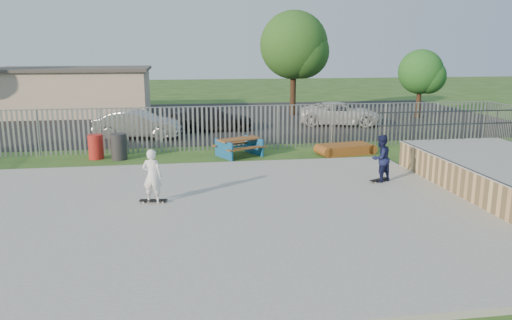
{
  "coord_description": "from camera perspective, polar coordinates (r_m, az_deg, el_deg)",
  "views": [
    {
      "loc": [
        -0.8,
        -13.14,
        4.58
      ],
      "look_at": [
        1.53,
        2.0,
        1.1
      ],
      "focal_mm": 35.0,
      "sensor_mm": 36.0,
      "label": 1
    }
  ],
  "objects": [
    {
      "name": "quarter_pipe",
      "position": [
        17.98,
        26.49,
        -1.5
      ],
      "size": [
        5.5,
        7.05,
        2.19
      ],
      "color": "tan",
      "rests_on": "ground"
    },
    {
      "name": "skateboard_b",
      "position": [
        14.9,
        -11.64,
        -4.62
      ],
      "size": [
        0.82,
        0.3,
        0.08
      ],
      "rotation": [
        0.0,
        0.0,
        -0.13
      ],
      "color": "black",
      "rests_on": "concrete_slab"
    },
    {
      "name": "concrete_slab",
      "position": [
        13.92,
        -5.02,
        -6.15
      ],
      "size": [
        15.0,
        12.0,
        0.15
      ],
      "primitive_type": "cube",
      "color": "#979792",
      "rests_on": "ground"
    },
    {
      "name": "tree_right",
      "position": [
        34.56,
        18.3,
        9.53
      ],
      "size": [
        2.88,
        2.88,
        4.45
      ],
      "color": "#3F2919",
      "rests_on": "ground"
    },
    {
      "name": "tree_mid",
      "position": [
        34.09,
        4.33,
        12.96
      ],
      "size": [
        4.52,
        4.52,
        6.97
      ],
      "color": "#3C2718",
      "rests_on": "ground"
    },
    {
      "name": "parking_lot",
      "position": [
        32.47,
        -7.28,
        4.61
      ],
      "size": [
        40.0,
        18.0,
        0.02
      ],
      "primitive_type": "cube",
      "color": "black",
      "rests_on": "ground"
    },
    {
      "name": "skateboard_a",
      "position": [
        17.34,
        13.91,
        -2.25
      ],
      "size": [
        0.8,
        0.54,
        0.08
      ],
      "rotation": [
        0.0,
        0.0,
        0.48
      ],
      "color": "black",
      "rests_on": "concrete_slab"
    },
    {
      "name": "car_dark",
      "position": [
        27.95,
        -5.13,
        4.77
      ],
      "size": [
        4.74,
        2.03,
        1.36
      ],
      "primitive_type": "imported",
      "rotation": [
        0.0,
        0.0,
        1.6
      ],
      "color": "black",
      "rests_on": "parking_lot"
    },
    {
      "name": "ground",
      "position": [
        13.94,
        -5.02,
        -6.44
      ],
      "size": [
        120.0,
        120.0,
        0.0
      ],
      "primitive_type": "plane",
      "color": "#29501B",
      "rests_on": "ground"
    },
    {
      "name": "car_white",
      "position": [
        30.23,
        9.65,
        5.25
      ],
      "size": [
        5.3,
        3.43,
        1.36
      ],
      "primitive_type": "imported",
      "rotation": [
        0.0,
        0.0,
        1.31
      ],
      "color": "silver",
      "rests_on": "parking_lot"
    },
    {
      "name": "skater_navy",
      "position": [
        17.17,
        14.05,
        0.19
      ],
      "size": [
        0.96,
        0.89,
        1.59
      ],
      "primitive_type": "imported",
      "rotation": [
        0.0,
        0.0,
        3.62
      ],
      "color": "#141940",
      "rests_on": "concrete_slab"
    },
    {
      "name": "picnic_table",
      "position": [
        21.35,
        -1.95,
        1.48
      ],
      "size": [
        2.28,
        2.12,
        0.77
      ],
      "rotation": [
        0.0,
        0.0,
        0.44
      ],
      "color": "brown",
      "rests_on": "ground"
    },
    {
      "name": "trash_bin_grey",
      "position": [
        21.45,
        -15.4,
        1.48
      ],
      "size": [
        0.65,
        0.65,
        1.08
      ],
      "primitive_type": "cylinder",
      "color": "#29282B",
      "rests_on": "ground"
    },
    {
      "name": "skater_white",
      "position": [
        14.69,
        -11.77,
        -1.8
      ],
      "size": [
        0.67,
        0.54,
        1.59
      ],
      "primitive_type": "imported",
      "rotation": [
        0.0,
        0.0,
        2.84
      ],
      "color": "white",
      "rests_on": "concrete_slab"
    },
    {
      "name": "car_silver",
      "position": [
        26.09,
        -13.33,
        3.98
      ],
      "size": [
        4.53,
        2.29,
        1.43
      ],
      "primitive_type": "imported",
      "rotation": [
        0.0,
        0.0,
        1.38
      ],
      "color": "#A6A6AA",
      "rests_on": "parking_lot"
    },
    {
      "name": "fence",
      "position": [
        18.17,
        -2.91,
        1.42
      ],
      "size": [
        26.04,
        16.02,
        2.0
      ],
      "color": "gray",
      "rests_on": "ground"
    },
    {
      "name": "building",
      "position": [
        36.97,
        -20.13,
        7.43
      ],
      "size": [
        10.4,
        6.4,
        3.2
      ],
      "color": "beige",
      "rests_on": "ground"
    },
    {
      "name": "trash_bin_red",
      "position": [
        21.85,
        -17.84,
        1.44
      ],
      "size": [
        0.61,
        0.61,
        1.02
      ],
      "primitive_type": "cylinder",
      "color": "#AC1F1A",
      "rests_on": "ground"
    },
    {
      "name": "funbox",
      "position": [
        22.14,
        10.18,
        1.23
      ],
      "size": [
        2.31,
        1.44,
        0.43
      ],
      "rotation": [
        0.0,
        0.0,
        0.18
      ],
      "color": "brown",
      "rests_on": "ground"
    }
  ]
}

